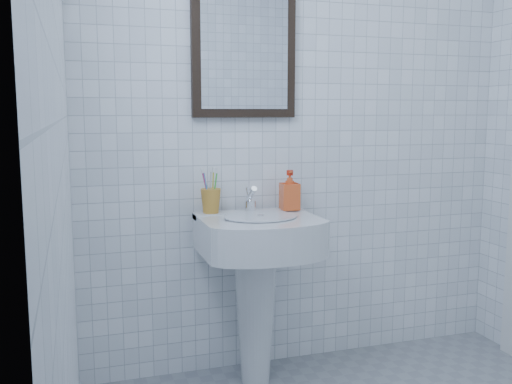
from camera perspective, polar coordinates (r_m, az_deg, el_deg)
name	(u,v)px	position (r m, az deg, el deg)	size (l,w,h in m)	color
wall_back	(302,115)	(2.84, 4.64, 7.65)	(2.20, 0.02, 2.50)	white
wall_left	(64,118)	(1.43, -18.68, 7.03)	(0.02, 2.40, 2.50)	white
washbasin	(257,271)	(2.63, 0.10, -7.90)	(0.53, 0.39, 0.81)	silver
faucet	(251,201)	(2.66, -0.54, -0.92)	(0.05, 0.11, 0.13)	silver
toothbrush_cup	(211,201)	(2.63, -4.54, -0.89)	(0.09, 0.09, 0.11)	#C2842B
soap_dispenser	(290,190)	(2.71, 3.39, 0.19)	(0.08, 0.09, 0.19)	red
wall_mirror	(244,51)	(2.74, -1.20, 13.96)	(0.50, 0.04, 0.62)	black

